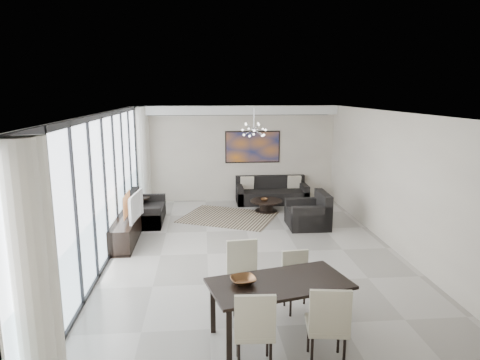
{
  "coord_description": "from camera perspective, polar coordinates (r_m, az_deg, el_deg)",
  "views": [
    {
      "loc": [
        -1.01,
        -8.4,
        3.3
      ],
      "look_at": [
        -0.15,
        1.48,
        1.25
      ],
      "focal_mm": 32.0,
      "sensor_mm": 36.0,
      "label": 1
    }
  ],
  "objects": [
    {
      "name": "bowl_coffee",
      "position": [
        11.95,
        3.24,
        -2.63
      ],
      "size": [
        0.25,
        0.25,
        0.07
      ],
      "primitive_type": "imported",
      "rotation": [
        0.0,
        0.0,
        0.24
      ],
      "color": "brown",
      "rests_on": "coffee_table"
    },
    {
      "name": "dining_chair_ne",
      "position": [
        6.8,
        7.55,
        -12.61
      ],
      "size": [
        0.45,
        0.45,
        0.9
      ],
      "color": "beige",
      "rests_on": "floor"
    },
    {
      "name": "armchair",
      "position": [
        10.8,
        9.22,
        -4.64
      ],
      "size": [
        0.97,
        1.03,
        0.86
      ],
      "color": "black",
      "rests_on": "floor"
    },
    {
      "name": "chandelier",
      "position": [
        11.02,
        1.87,
        6.73
      ],
      "size": [
        0.66,
        0.66,
        0.71
      ],
      "color": "silver",
      "rests_on": "room_shell"
    },
    {
      "name": "soffit",
      "position": [
        12.75,
        -0.44,
        9.3
      ],
      "size": [
        5.98,
        0.4,
        0.26
      ],
      "primitive_type": "cube",
      "color": "white",
      "rests_on": "room_shell"
    },
    {
      "name": "loveseat",
      "position": [
        11.3,
        -12.64,
        -4.2
      ],
      "size": [
        0.87,
        1.55,
        0.78
      ],
      "color": "black",
      "rests_on": "floor"
    },
    {
      "name": "window_wall",
      "position": [
        8.79,
        -16.98,
        -0.87
      ],
      "size": [
        0.37,
        8.95,
        2.9
      ],
      "color": "silver",
      "rests_on": "floor"
    },
    {
      "name": "painting",
      "position": [
        13.07,
        1.7,
        4.42
      ],
      "size": [
        1.68,
        0.04,
        0.98
      ],
      "primitive_type": "cube",
      "color": "#C4691B",
      "rests_on": "room_shell"
    },
    {
      "name": "dining_chair_nw",
      "position": [
        6.75,
        0.44,
        -11.85
      ],
      "size": [
        0.53,
        0.53,
        1.05
      ],
      "color": "beige",
      "rests_on": "floor"
    },
    {
      "name": "coffee_table",
      "position": [
        12.04,
        3.52,
        -3.36
      ],
      "size": [
        0.9,
        0.9,
        0.32
      ],
      "color": "black",
      "rests_on": "floor"
    },
    {
      "name": "tv_console",
      "position": [
        9.84,
        -15.08,
        -6.67
      ],
      "size": [
        0.49,
        1.74,
        0.54
      ],
      "primitive_type": "cube",
      "color": "black",
      "rests_on": "floor"
    },
    {
      "name": "dining_chair_sw",
      "position": [
        5.32,
        1.93,
        -18.84
      ],
      "size": [
        0.5,
        0.5,
        1.04
      ],
      "color": "beige",
      "rests_on": "floor"
    },
    {
      "name": "side_table",
      "position": [
        11.77,
        -12.85,
        -3.09
      ],
      "size": [
        0.39,
        0.39,
        0.54
      ],
      "color": "black",
      "rests_on": "floor"
    },
    {
      "name": "dining_table",
      "position": [
        5.99,
        5.27,
        -14.13
      ],
      "size": [
        2.05,
        1.37,
        0.78
      ],
      "color": "black",
      "rests_on": "floor"
    },
    {
      "name": "bowl_dining",
      "position": [
        5.88,
        0.43,
        -13.23
      ],
      "size": [
        0.4,
        0.4,
        0.08
      ],
      "primitive_type": "imported",
      "rotation": [
        0.0,
        0.0,
        0.19
      ],
      "color": "brown",
      "rests_on": "dining_table"
    },
    {
      "name": "rug",
      "position": [
        11.5,
        -1.54,
        -4.96
      ],
      "size": [
        2.88,
        2.61,
        0.01
      ],
      "primitive_type": "cube",
      "rotation": [
        0.0,
        0.0,
        -0.43
      ],
      "color": "black",
      "rests_on": "floor"
    },
    {
      "name": "room_shell",
      "position": [
        8.73,
        4.85,
        -0.6
      ],
      "size": [
        6.0,
        9.0,
        2.9
      ],
      "color": "#A8A39B",
      "rests_on": "ground"
    },
    {
      "name": "dining_chair_se",
      "position": [
        5.49,
        11.68,
        -17.91
      ],
      "size": [
        0.55,
        0.55,
        1.06
      ],
      "color": "beige",
      "rests_on": "floor"
    },
    {
      "name": "sofa_main",
      "position": [
        13.0,
        4.23,
        -1.87
      ],
      "size": [
        2.13,
        0.87,
        0.78
      ],
      "color": "black",
      "rests_on": "floor"
    },
    {
      "name": "television",
      "position": [
        9.7,
        -14.27,
        -3.41
      ],
      "size": [
        0.24,
        1.02,
        0.58
      ],
      "primitive_type": "imported",
      "rotation": [
        0.0,
        0.0,
        1.46
      ],
      "color": "gray",
      "rests_on": "tv_console"
    }
  ]
}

